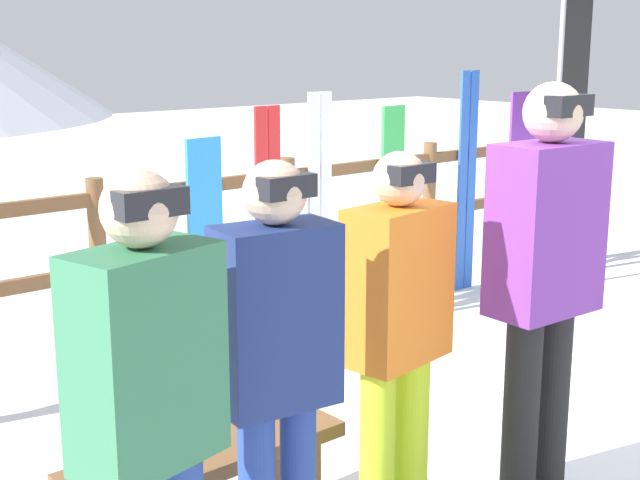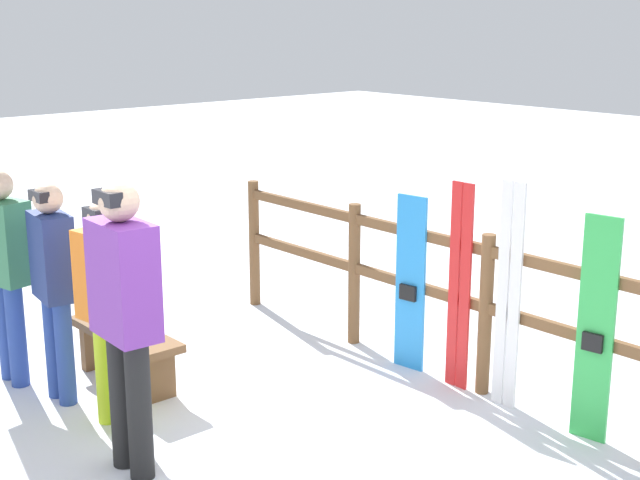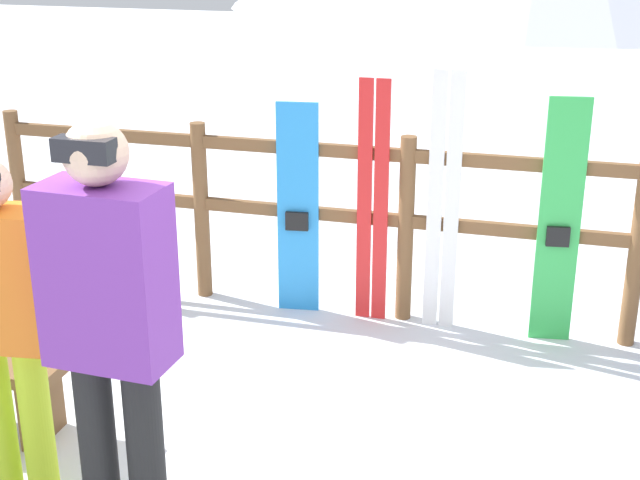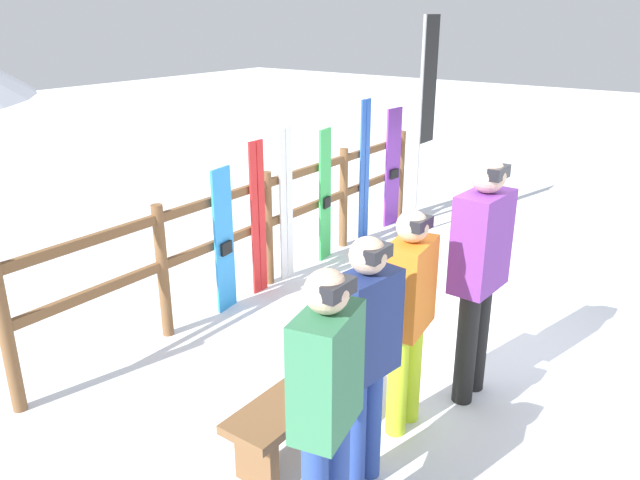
% 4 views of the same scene
% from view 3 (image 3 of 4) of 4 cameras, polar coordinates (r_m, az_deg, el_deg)
% --- Properties ---
extents(fence, '(5.63, 0.10, 1.20)m').
position_cam_3_polar(fence, '(5.58, 5.54, 1.75)').
color(fence, brown).
rests_on(fence, ground).
extents(person_purple, '(0.48, 0.28, 1.80)m').
position_cam_3_polar(person_purple, '(3.43, -13.29, -4.94)').
color(person_purple, black).
rests_on(person_purple, ground).
extents(person_orange, '(0.46, 0.29, 1.56)m').
position_cam_3_polar(person_orange, '(3.97, -19.62, -4.39)').
color(person_orange, '#B7D826').
rests_on(person_orange, ground).
extents(snowboard_blue, '(0.27, 0.08, 1.39)m').
position_cam_3_polar(snowboard_blue, '(5.69, -1.42, 1.91)').
color(snowboard_blue, '#288CE0').
rests_on(snowboard_blue, ground).
extents(ski_pair_red, '(0.19, 0.02, 1.56)m').
position_cam_3_polar(ski_pair_red, '(5.55, 3.39, 2.37)').
color(ski_pair_red, red).
rests_on(ski_pair_red, ground).
extents(ski_pair_white, '(0.19, 0.02, 1.63)m').
position_cam_3_polar(ski_pair_white, '(5.47, 7.90, 2.33)').
color(ski_pair_white, white).
rests_on(ski_pair_white, ground).
extents(snowboard_green, '(0.25, 0.08, 1.51)m').
position_cam_3_polar(snowboard_green, '(5.44, 15.06, 1.00)').
color(snowboard_green, green).
rests_on(snowboard_green, ground).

